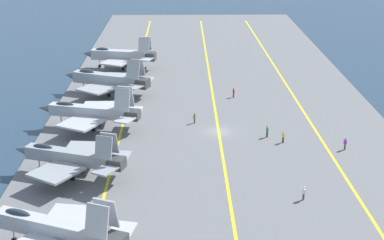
% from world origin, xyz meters
% --- Properties ---
extents(ground_plane, '(2000.00, 2000.00, 0.00)m').
position_xyz_m(ground_plane, '(0.00, 0.00, 0.00)').
color(ground_plane, '#23384C').
extents(carrier_deck, '(191.98, 52.40, 0.40)m').
position_xyz_m(carrier_deck, '(0.00, 0.00, 0.20)').
color(carrier_deck, slate).
rests_on(carrier_deck, ground).
extents(deck_stripe_foul_line, '(172.76, 3.48, 0.01)m').
position_xyz_m(deck_stripe_foul_line, '(0.00, -14.41, 0.40)').
color(deck_stripe_foul_line, yellow).
rests_on(deck_stripe_foul_line, carrier_deck).
extents(deck_stripe_centerline, '(172.78, 0.36, 0.01)m').
position_xyz_m(deck_stripe_centerline, '(0.00, 0.00, 0.40)').
color(deck_stripe_centerline, yellow).
rests_on(deck_stripe_centerline, carrier_deck).
extents(deck_stripe_edge_line, '(172.78, 0.52, 0.01)m').
position_xyz_m(deck_stripe_edge_line, '(0.00, 14.41, 0.40)').
color(deck_stripe_edge_line, yellow).
rests_on(deck_stripe_edge_line, carrier_deck).
extents(parked_jet_nearest, '(12.17, 16.00, 6.57)m').
position_xyz_m(parked_jet_nearest, '(-31.70, 17.59, 3.09)').
color(parked_jet_nearest, '#A8AAAF').
rests_on(parked_jet_nearest, carrier_deck).
extents(parked_jet_second, '(12.78, 15.14, 6.14)m').
position_xyz_m(parked_jet_second, '(-14.65, 19.03, 2.96)').
color(parked_jet_second, gray).
rests_on(parked_jet_second, carrier_deck).
extents(parked_jet_third, '(13.12, 16.02, 6.83)m').
position_xyz_m(parked_jet_third, '(1.57, 18.93, 3.08)').
color(parked_jet_third, '#A8AAAF').
rests_on(parked_jet_third, carrier_deck).
extents(parked_jet_fourth, '(13.42, 16.47, 6.67)m').
position_xyz_m(parked_jet_fourth, '(18.36, 18.48, 3.10)').
color(parked_jet_fourth, '#93999E').
rests_on(parked_jet_fourth, carrier_deck).
extents(parked_jet_fifth, '(12.60, 15.32, 6.62)m').
position_xyz_m(parked_jet_fifth, '(35.37, 17.85, 3.20)').
color(parked_jet_fifth, '#A8AAAF').
rests_on(parked_jet_fifth, carrier_deck).
extents(crew_purple_vest, '(0.46, 0.45, 1.71)m').
position_xyz_m(crew_purple_vest, '(-7.06, -16.84, 1.34)').
color(crew_purple_vest, '#4C473D').
rests_on(crew_purple_vest, carrier_deck).
extents(crew_green_vest, '(0.41, 0.31, 1.72)m').
position_xyz_m(crew_green_vest, '(-2.30, -6.84, 1.35)').
color(crew_green_vest, '#232328').
rests_on(crew_green_vest, carrier_deck).
extents(crew_white_vest, '(0.44, 0.37, 1.68)m').
position_xyz_m(crew_white_vest, '(-21.36, -8.37, 1.32)').
color(crew_white_vest, '#4C473D').
rests_on(crew_white_vest, carrier_deck).
extents(crew_brown_vest, '(0.46, 0.41, 1.65)m').
position_xyz_m(crew_brown_vest, '(3.62, 3.48, 1.31)').
color(crew_brown_vest, '#4C473D').
rests_on(crew_brown_vest, carrier_deck).
extents(crew_yellow_vest, '(0.41, 0.31, 1.70)m').
position_xyz_m(crew_yellow_vest, '(-4.39, -8.81, 1.33)').
color(crew_yellow_vest, '#232328').
rests_on(crew_yellow_vest, carrier_deck).
extents(crew_red_vest, '(0.41, 0.31, 1.71)m').
position_xyz_m(crew_red_vest, '(16.15, -3.54, 1.34)').
color(crew_red_vest, '#383328').
rests_on(crew_red_vest, carrier_deck).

